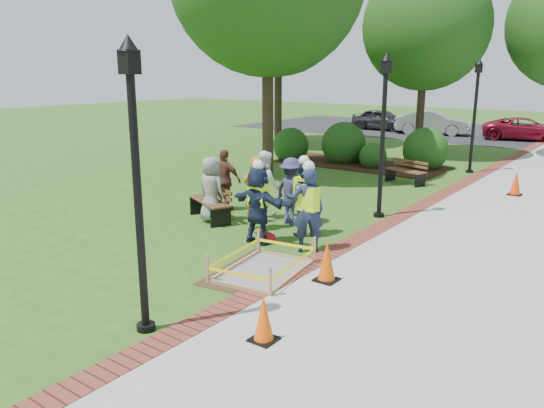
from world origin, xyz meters
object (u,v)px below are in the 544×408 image
Objects in this scene: hivis_worker_a at (258,202)px; hivis_worker_b at (308,208)px; bench_near at (210,209)px; cone_front at (264,319)px; lamp_near at (136,167)px; hivis_worker_c at (304,196)px; wet_concrete_pad at (264,261)px.

hivis_worker_a is 0.96× the size of hivis_worker_b.
bench_near reaches higher than cone_front.
hivis_worker_a is at bearing 105.76° from lamp_near.
cone_front is 0.38× the size of hivis_worker_c.
wet_concrete_pad is at bearing -48.86° from hivis_worker_a.
hivis_worker_c is at bearing 106.26° from wet_concrete_pad.
hivis_worker_a is (2.21, -0.77, 0.67)m from bench_near.
lamp_near is 5.66m from hivis_worker_c.
lamp_near is at bearing -90.07° from wet_concrete_pad.
bench_near is at bearing 169.83° from hivis_worker_b.
bench_near is at bearing 139.59° from cone_front.
lamp_near is at bearing -82.40° from hivis_worker_c.
hivis_worker_a is at bearing -114.54° from hivis_worker_c.
lamp_near reaches higher than hivis_worker_a.
hivis_worker_c is at bearing 127.91° from hivis_worker_b.
hivis_worker_c is at bearing 65.46° from hivis_worker_a.
hivis_worker_b is (-1.64, 3.70, 0.63)m from cone_front.
lamp_near reaches higher than hivis_worker_c.
bench_near is 6.66m from cone_front.
hivis_worker_b reaches higher than bench_near.
hivis_worker_a is 1.23m from hivis_worker_b.
hivis_worker_c is (2.70, 0.31, 0.67)m from bench_near.
lamp_near reaches higher than hivis_worker_b.
hivis_worker_c is at bearing 97.60° from lamp_near.
bench_near reaches higher than wet_concrete_pad.
bench_near is 6.51m from lamp_near.
lamp_near is (3.43, -5.08, 2.20)m from bench_near.
bench_near is 3.55m from hivis_worker_b.
hivis_worker_c is (-0.72, 2.48, 0.71)m from wet_concrete_pad.
hivis_worker_a is (-1.22, 1.40, 0.71)m from wet_concrete_pad.
lamp_near is 2.14× the size of hivis_worker_b.
hivis_worker_c is (0.50, 1.09, 0.00)m from hivis_worker_a.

